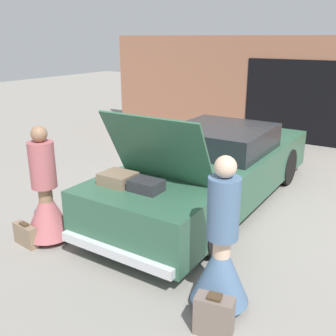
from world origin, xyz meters
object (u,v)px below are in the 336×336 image
(person_left, at_px, (46,202))
(suitcase_beside_left_person, at_px, (25,235))
(suitcase_beside_right_person, at_px, (214,316))
(car, at_px, (213,169))
(person_right, at_px, (221,256))

(person_left, xyz_separation_m, suitcase_beside_left_person, (-0.16, -0.29, -0.43))
(person_left, distance_m, suitcase_beside_right_person, 2.87)
(car, distance_m, suitcase_beside_right_person, 3.29)
(person_right, xyz_separation_m, suitcase_beside_left_person, (-2.83, -0.28, -0.45))
(car, xyz_separation_m, suitcase_beside_left_person, (-1.49, -2.77, -0.45))
(person_left, bearing_deg, person_right, 82.02)
(car, relative_size, suitcase_beside_right_person, 12.04)
(car, height_order, suitcase_beside_left_person, car)
(car, xyz_separation_m, suitcase_beside_right_person, (1.48, -2.91, -0.40))
(car, xyz_separation_m, person_right, (1.34, -2.50, 0.00))
(suitcase_beside_left_person, distance_m, suitcase_beside_right_person, 2.97)
(car, distance_m, suitcase_beside_left_person, 3.18)
(person_right, distance_m, suitcase_beside_right_person, 0.59)
(suitcase_beside_right_person, bearing_deg, suitcase_beside_left_person, 177.38)
(person_left, relative_size, suitcase_beside_right_person, 3.80)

